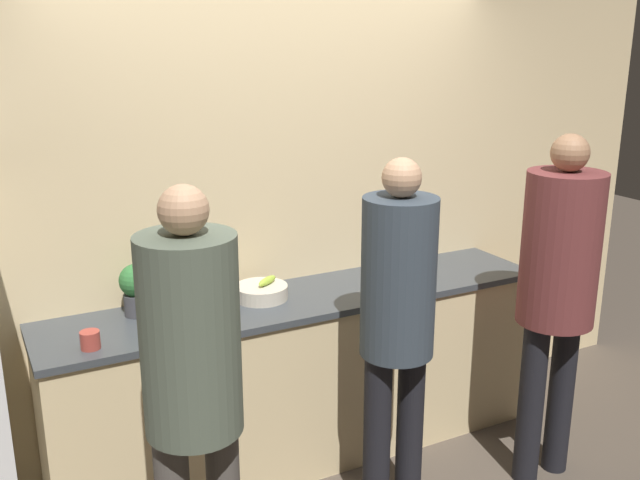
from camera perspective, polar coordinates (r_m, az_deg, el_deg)
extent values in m
cube|color=#D6BC8C|center=(3.90, -3.32, 1.97)|extent=(5.20, 0.06, 2.60)
cube|color=beige|center=(3.96, -1.38, -10.97)|extent=(2.70, 0.57, 0.90)
cube|color=#383D42|center=(3.77, -1.43, -4.62)|extent=(2.73, 0.60, 0.03)
cylinder|color=#515B4C|center=(2.59, -10.35, -7.55)|extent=(0.36, 0.36, 0.74)
sphere|color=tan|center=(2.45, -10.88, 2.38)|extent=(0.18, 0.18, 0.18)
cylinder|color=black|center=(3.50, 4.57, -15.51)|extent=(0.13, 0.13, 0.84)
cylinder|color=black|center=(3.59, 7.19, -14.72)|extent=(0.13, 0.13, 0.84)
cylinder|color=#333D47|center=(3.21, 6.30, -3.00)|extent=(0.34, 0.34, 0.73)
sphere|color=tan|center=(3.09, 6.56, 4.99)|extent=(0.17, 0.17, 0.17)
cylinder|color=black|center=(3.89, 16.51, -12.45)|extent=(0.13, 0.13, 0.87)
cylinder|color=black|center=(4.03, 18.70, -11.64)|extent=(0.13, 0.13, 0.87)
cylinder|color=brown|center=(3.66, 18.70, -0.68)|extent=(0.38, 0.38, 0.76)
sphere|color=#936B4C|center=(3.56, 19.38, 6.60)|extent=(0.18, 0.18, 0.18)
cylinder|color=beige|center=(3.70, -4.72, -4.17)|extent=(0.27, 0.27, 0.07)
ellipsoid|color=#99BC38|center=(3.69, -4.25, -3.27)|extent=(0.15, 0.12, 0.04)
cylinder|color=#3D424C|center=(3.62, -8.30, -4.45)|extent=(0.12, 0.12, 0.11)
cylinder|color=#99754C|center=(3.59, -8.56, -3.20)|extent=(0.01, 0.05, 0.19)
cylinder|color=#99754C|center=(3.60, -8.22, -3.12)|extent=(0.03, 0.04, 0.19)
cylinder|color=#99754C|center=(3.58, -8.29, -3.23)|extent=(0.04, 0.01, 0.19)
cylinder|color=silver|center=(3.92, 6.55, -2.47)|extent=(0.06, 0.06, 0.15)
cylinder|color=silver|center=(3.89, 6.59, -1.13)|extent=(0.03, 0.03, 0.05)
cylinder|color=black|center=(3.89, 6.61, -0.69)|extent=(0.03, 0.03, 0.02)
cylinder|color=#A33D33|center=(3.28, -17.91, -7.62)|extent=(0.09, 0.09, 0.08)
cylinder|color=gold|center=(3.54, -11.91, -5.15)|extent=(0.07, 0.07, 0.10)
cylinder|color=#3D3D42|center=(3.59, -14.38, -5.00)|extent=(0.13, 0.13, 0.11)
sphere|color=#2D6B33|center=(3.55, -14.52, -3.15)|extent=(0.16, 0.16, 0.16)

